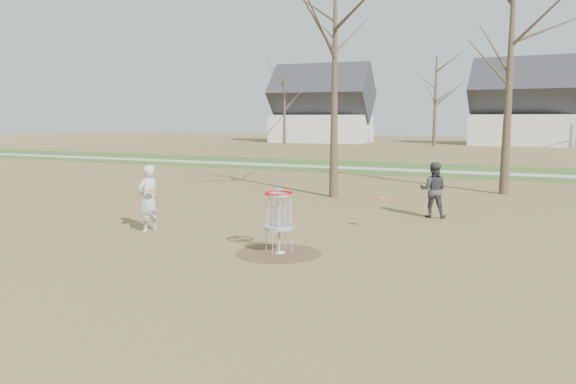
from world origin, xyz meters
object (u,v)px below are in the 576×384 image
object	(u,v)px
player_standing	(148,198)
disc_grounded	(280,252)
player_throwing	(433,190)
disc_golf_basket	(279,211)

from	to	relation	value
player_standing	disc_grounded	xyz separation A→B (m)	(3.99, -0.67, -0.82)
player_throwing	player_standing	bearing A→B (deg)	32.99
disc_grounded	player_standing	bearing A→B (deg)	170.54
player_throwing	disc_grounded	bearing A→B (deg)	63.23
player_throwing	disc_grounded	distance (m)	6.17
player_standing	disc_grounded	bearing A→B (deg)	90.16
player_throwing	disc_golf_basket	bearing A→B (deg)	63.18
player_throwing	disc_grounded	world-z (taller)	player_throwing
player_throwing	disc_golf_basket	distance (m)	6.15
disc_grounded	disc_golf_basket	bearing A→B (deg)	-122.81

